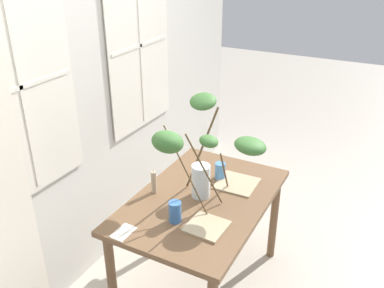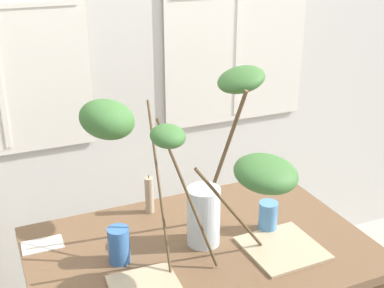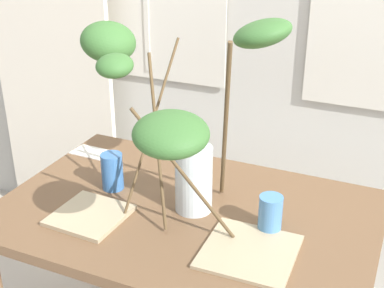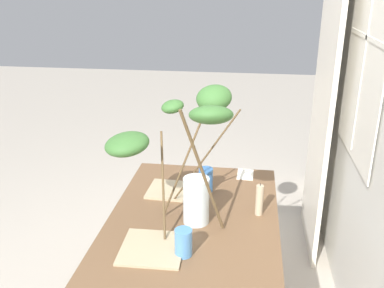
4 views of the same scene
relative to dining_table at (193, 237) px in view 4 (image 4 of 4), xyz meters
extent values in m
cube|color=silver|center=(-0.57, 0.82, 0.88)|extent=(0.71, 0.01, 1.22)
cube|color=silver|center=(-0.57, 0.81, 0.88)|extent=(0.78, 0.01, 1.29)
cube|color=silver|center=(-0.57, 0.81, 0.88)|extent=(0.02, 0.01, 1.22)
cube|color=silver|center=(-0.57, 0.81, 0.88)|extent=(0.71, 0.01, 0.02)
cube|color=silver|center=(-1.06, 0.71, 0.52)|extent=(0.68, 0.03, 2.35)
cube|color=brown|center=(0.00, 0.00, 0.08)|extent=(1.21, 0.80, 0.04)
cylinder|color=brown|center=(-0.55, -0.34, -0.29)|extent=(0.06, 0.06, 0.71)
cylinder|color=brown|center=(-0.55, 0.34, -0.29)|extent=(0.06, 0.06, 0.71)
cylinder|color=silver|center=(0.02, 0.02, 0.21)|extent=(0.12, 0.12, 0.22)
cylinder|color=silver|center=(0.02, 0.02, 0.14)|extent=(0.11, 0.11, 0.07)
cylinder|color=brown|center=(0.05, -0.13, 0.30)|extent=(0.30, 0.08, 0.39)
ellipsoid|color=#38662D|center=(0.09, -0.27, 0.50)|extent=(0.24, 0.24, 0.12)
cylinder|color=brown|center=(-0.14, 0.04, 0.36)|extent=(0.06, 0.33, 0.51)
ellipsoid|color=#38662D|center=(-0.30, 0.06, 0.61)|extent=(0.22, 0.21, 0.17)
cylinder|color=brown|center=(-0.07, -0.05, 0.35)|extent=(0.15, 0.20, 0.49)
ellipsoid|color=#38662D|center=(-0.16, -0.12, 0.60)|extent=(0.15, 0.16, 0.09)
cylinder|color=brown|center=(0.11, 0.06, 0.39)|extent=(0.10, 0.19, 0.57)
ellipsoid|color=#38662D|center=(0.20, 0.10, 0.68)|extent=(0.24, 0.23, 0.13)
cylinder|color=#386BAD|center=(-0.29, 0.03, 0.16)|extent=(0.08, 0.08, 0.13)
cylinder|color=#4C84BC|center=(0.28, 0.00, 0.16)|extent=(0.07, 0.07, 0.12)
cube|color=tan|center=(-0.26, -0.16, 0.11)|extent=(0.23, 0.23, 0.01)
cube|color=tan|center=(0.26, -0.14, 0.10)|extent=(0.27, 0.27, 0.01)
cube|color=silver|center=(-0.53, 0.23, 0.10)|extent=(0.15, 0.10, 0.00)
cylinder|color=tan|center=(-0.09, 0.31, 0.18)|extent=(0.04, 0.04, 0.15)
cylinder|color=black|center=(-0.09, 0.31, 0.26)|extent=(0.00, 0.00, 0.01)
camera|label=1|loc=(-2.03, -1.00, 1.58)|focal=39.01mm
camera|label=2|loc=(-0.65, -1.43, 1.15)|focal=47.91mm
camera|label=3|loc=(0.62, -1.34, 1.02)|focal=49.51mm
camera|label=4|loc=(1.74, 0.24, 1.16)|focal=40.15mm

